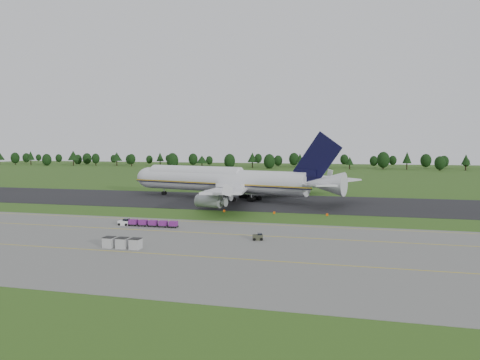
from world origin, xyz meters
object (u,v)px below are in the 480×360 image
(edge_markers, at_px, (274,213))
(baggage_train, at_px, (147,223))
(aircraft, at_px, (225,180))
(utility_cart, at_px, (258,237))
(uld_row, at_px, (122,243))

(edge_markers, bearing_deg, baggage_train, -133.52)
(aircraft, height_order, utility_cart, aircraft)
(aircraft, xyz_separation_m, uld_row, (2.78, -70.24, -4.94))
(baggage_train, bearing_deg, uld_row, -75.74)
(uld_row, distance_m, edge_markers, 46.87)
(uld_row, bearing_deg, baggage_train, 104.26)
(baggage_train, height_order, edge_markers, baggage_train)
(utility_cart, relative_size, uld_row, 0.30)
(baggage_train, xyz_separation_m, utility_cart, (25.21, -7.85, -0.24))
(baggage_train, bearing_deg, aircraft, 87.47)
(utility_cart, height_order, uld_row, uld_row)
(aircraft, relative_size, edge_markers, 2.82)
(baggage_train, relative_size, edge_markers, 0.51)
(baggage_train, xyz_separation_m, edge_markers, (22.57, 23.76, -0.51))
(baggage_train, height_order, utility_cart, baggage_train)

